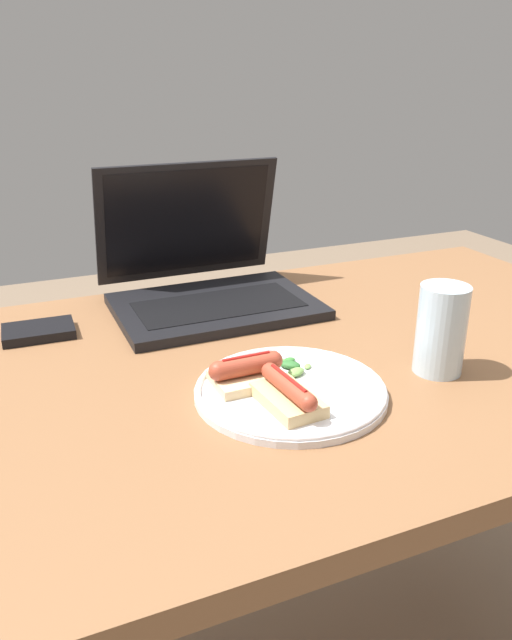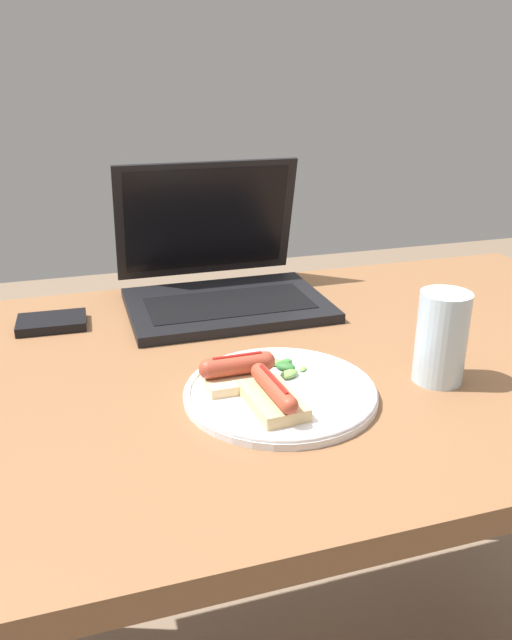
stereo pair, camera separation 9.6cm
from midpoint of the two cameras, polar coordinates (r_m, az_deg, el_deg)
name	(u,v)px [view 1 (the left image)]	position (r m, az deg, el deg)	size (l,w,h in m)	color
desk	(320,387)	(1.04, 3.24, -6.24)	(1.27, 0.81, 0.77)	brown
laptop	(207,280)	(1.19, -6.81, 3.58)	(0.36, 0.32, 0.26)	black
plate	(291,390)	(0.86, -0.01, -6.51)	(0.27, 0.27, 0.02)	silver
sausage_toast_left	(288,394)	(0.81, -0.44, -6.88)	(0.07, 0.12, 0.04)	tan
sausage_toast_middle	(246,372)	(0.87, -4.07, -4.83)	(0.11, 0.08, 0.04)	#D6B784
salad_pile	(289,366)	(0.92, 0.06, -4.26)	(0.06, 0.07, 0.01)	#2D662D
drinking_glass	(441,330)	(0.93, 13.79, -0.92)	(0.07, 0.07, 0.13)	silver
external_drive	(39,331)	(1.13, -21.59, -1.01)	(0.12, 0.08, 0.02)	black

